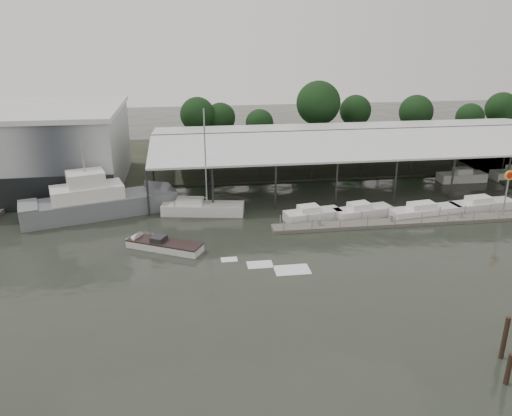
{
  "coord_description": "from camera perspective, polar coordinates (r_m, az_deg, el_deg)",
  "views": [
    {
      "loc": [
        -7.55,
        -37.44,
        20.03
      ],
      "look_at": [
        -0.66,
        10.44,
        2.5
      ],
      "focal_mm": 35.0,
      "sensor_mm": 36.0,
      "label": 1
    }
  ],
  "objects": [
    {
      "name": "ground",
      "position": [
        43.13,
        2.87,
        -7.78
      ],
      "size": [
        200.0,
        200.0,
        0.0
      ],
      "primitive_type": "plane",
      "color": "#262C24",
      "rests_on": "ground"
    },
    {
      "name": "land_strip_far",
      "position": [
        82.25,
        -2.69,
        5.88
      ],
      "size": [
        140.0,
        30.0,
        0.3
      ],
      "color": "#373C2D",
      "rests_on": "ground"
    },
    {
      "name": "storage_warehouse",
      "position": [
        71.95,
        -24.66,
        6.28
      ],
      "size": [
        24.5,
        20.5,
        10.5
      ],
      "color": "#9FA5A9",
      "rests_on": "ground"
    },
    {
      "name": "covered_boat_shed",
      "position": [
        71.27,
        12.26,
        8.22
      ],
      "size": [
        58.24,
        24.0,
        6.96
      ],
      "color": "silver",
      "rests_on": "ground"
    },
    {
      "name": "floating_dock",
      "position": [
        56.15,
        16.1,
        -1.58
      ],
      "size": [
        28.0,
        2.0,
        1.4
      ],
      "color": "#656159",
      "rests_on": "ground"
    },
    {
      "name": "shell_fuel_sign",
      "position": [
        60.86,
        26.83,
        2.39
      ],
      "size": [
        1.1,
        0.18,
        5.55
      ],
      "color": "gray",
      "rests_on": "ground"
    },
    {
      "name": "grey_trawler",
      "position": [
        58.92,
        -17.55,
        0.71
      ],
      "size": [
        17.4,
        8.93,
        8.84
      ],
      "rotation": [
        0.0,
        0.0,
        0.29
      ],
      "color": "slate",
      "rests_on": "ground"
    },
    {
      "name": "white_sailboat",
      "position": [
        57.16,
        -6.23,
        -0.03
      ],
      "size": [
        9.57,
        4.21,
        12.12
      ],
      "rotation": [
        0.0,
        0.0,
        -0.18
      ],
      "color": "white",
      "rests_on": "ground"
    },
    {
      "name": "speedboat_underway",
      "position": [
        48.98,
        -11.08,
        -4.11
      ],
      "size": [
        17.52,
        10.27,
        2.0
      ],
      "rotation": [
        0.0,
        0.0,
        2.65
      ],
      "color": "white",
      "rests_on": "ground"
    },
    {
      "name": "moored_cruiser_0",
      "position": [
        55.39,
        6.44,
        -0.74
      ],
      "size": [
        6.61,
        3.21,
        1.7
      ],
      "rotation": [
        0.0,
        0.0,
        0.17
      ],
      "color": "white",
      "rests_on": "ground"
    },
    {
      "name": "moored_cruiser_1",
      "position": [
        57.2,
        12.06,
        -0.39
      ],
      "size": [
        6.99,
        3.51,
        1.7
      ],
      "rotation": [
        0.0,
        0.0,
        0.2
      ],
      "color": "white",
      "rests_on": "ground"
    },
    {
      "name": "moored_cruiser_2",
      "position": [
        59.1,
        18.71,
        -0.36
      ],
      "size": [
        8.58,
        3.28,
        1.7
      ],
      "rotation": [
        0.0,
        0.0,
        0.13
      ],
      "color": "white",
      "rests_on": "ground"
    },
    {
      "name": "moored_cruiser_3",
      "position": [
        63.65,
        24.34,
        0.33
      ],
      "size": [
        8.13,
        3.16,
        1.7
      ],
      "rotation": [
        0.0,
        0.0,
        0.12
      ],
      "color": "white",
      "rests_on": "ground"
    },
    {
      "name": "horizon_tree_line",
      "position": [
        92.04,
        11.68,
        10.81
      ],
      "size": [
        67.36,
        10.6,
        11.52
      ],
      "color": "black",
      "rests_on": "ground"
    }
  ]
}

